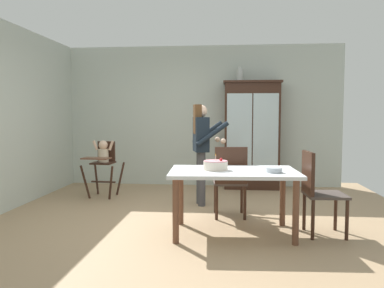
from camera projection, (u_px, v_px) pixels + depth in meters
The scene contains 11 objects.
ground_plane at pixel (187, 221), 5.01m from camera, with size 6.24×6.24×0.00m, color tan.
wall_back at pixel (202, 116), 7.52m from camera, with size 5.32×0.06×2.70m, color beige.
china_cabinet at pixel (252, 135), 7.20m from camera, with size 1.06×0.48×2.00m.
ceramic_vase at pixel (240, 75), 7.14m from camera, with size 0.13×0.13×0.27m.
high_chair_with_toddler at pixel (103, 158), 6.46m from camera, with size 0.61×0.71×0.95m.
adult_person at pixel (201, 142), 5.86m from camera, with size 0.59×0.58×1.53m.
dining_table at pixel (233, 179), 4.44m from camera, with size 1.49×0.98×0.74m.
birthday_cake at pixel (216, 165), 4.45m from camera, with size 0.28×0.28×0.19m.
serving_bowl at pixel (274, 170), 4.25m from camera, with size 0.18×0.18×0.06m, color #B2BCC6.
dining_chair_far_side at pixel (230, 177), 5.11m from camera, with size 0.47×0.47×0.96m.
dining_chair_right_end at pixel (316, 187), 4.40m from camera, with size 0.47×0.47×0.96m.
Camera 1 is at (0.53, -4.90, 1.37)m, focal length 36.20 mm.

